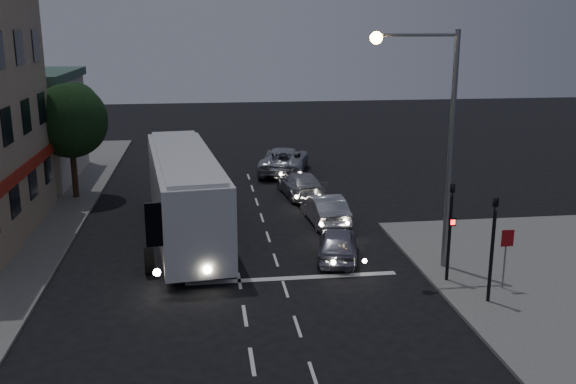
{
  "coord_description": "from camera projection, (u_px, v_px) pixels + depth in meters",
  "views": [
    {
      "loc": [
        -1.17,
        -20.37,
        9.22
      ],
      "look_at": [
        2.43,
        6.47,
        2.2
      ],
      "focal_mm": 40.0,
      "sensor_mm": 36.0,
      "label": 1
    }
  ],
  "objects": [
    {
      "name": "ground",
      "position": [
        243.0,
        303.0,
        22.01
      ],
      "size": [
        120.0,
        120.0,
        0.0
      ],
      "primitive_type": "plane",
      "color": "black"
    },
    {
      "name": "road_markings",
      "position": [
        270.0,
        266.0,
        25.35
      ],
      "size": [
        8.0,
        30.55,
        0.01
      ],
      "color": "silver",
      "rests_on": "ground"
    },
    {
      "name": "tour_bus",
      "position": [
        185.0,
        192.0,
        28.47
      ],
      "size": [
        3.98,
        12.79,
        3.86
      ],
      "rotation": [
        0.0,
        0.0,
        0.11
      ],
      "color": "silver",
      "rests_on": "ground"
    },
    {
      "name": "car_suv",
      "position": [
        338.0,
        243.0,
        26.02
      ],
      "size": [
        2.4,
        4.17,
        1.34
      ],
      "primitive_type": "imported",
      "rotation": [
        0.0,
        0.0,
        2.92
      ],
      "color": "#9292A4",
      "rests_on": "ground"
    },
    {
      "name": "car_sedan_a",
      "position": [
        325.0,
        209.0,
        30.79
      ],
      "size": [
        1.76,
        4.42,
        1.43
      ],
      "primitive_type": "imported",
      "rotation": [
        0.0,
        0.0,
        3.2
      ],
      "color": "silver",
      "rests_on": "ground"
    },
    {
      "name": "car_sedan_b",
      "position": [
        301.0,
        185.0,
        35.59
      ],
      "size": [
        2.39,
        4.91,
        1.38
      ],
      "primitive_type": "imported",
      "rotation": [
        0.0,
        0.0,
        3.24
      ],
      "color": "#A9A9AD",
      "rests_on": "ground"
    },
    {
      "name": "car_sedan_c",
      "position": [
        284.0,
        160.0,
        41.29
      ],
      "size": [
        4.14,
        6.53,
        1.68
      ],
      "primitive_type": "imported",
      "rotation": [
        0.0,
        0.0,
        2.9
      ],
      "color": "#ADAFB8",
      "rests_on": "ground"
    },
    {
      "name": "traffic_signal_main",
      "position": [
        451.0,
        220.0,
        23.13
      ],
      "size": [
        0.25,
        0.35,
        4.1
      ],
      "color": "black",
      "rests_on": "sidewalk_near"
    },
    {
      "name": "traffic_signal_side",
      "position": [
        493.0,
        237.0,
        21.32
      ],
      "size": [
        0.18,
        0.15,
        4.1
      ],
      "color": "black",
      "rests_on": "sidewalk_near"
    },
    {
      "name": "regulatory_sign",
      "position": [
        506.0,
        249.0,
        22.58
      ],
      "size": [
        0.45,
        0.12,
        2.2
      ],
      "color": "slate",
      "rests_on": "sidewalk_near"
    },
    {
      "name": "streetlight",
      "position": [
        435.0,
        124.0,
        23.63
      ],
      "size": [
        3.32,
        0.44,
        9.0
      ],
      "color": "slate",
      "rests_on": "sidewalk_near"
    },
    {
      "name": "street_tree",
      "position": [
        70.0,
        117.0,
        34.24
      ],
      "size": [
        4.0,
        4.0,
        6.2
      ],
      "color": "black",
      "rests_on": "sidewalk_far"
    }
  ]
}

